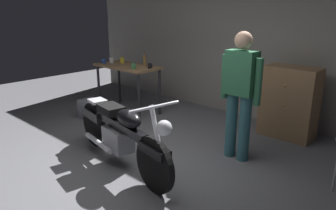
{
  "coord_description": "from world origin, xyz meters",
  "views": [
    {
      "loc": [
        2.81,
        -2.41,
        1.93
      ],
      "look_at": [
        -0.04,
        0.7,
        0.65
      ],
      "focal_mm": 34.13,
      "sensor_mm": 36.0,
      "label": 1
    }
  ],
  "objects_px": {
    "motorcycle": "(120,133)",
    "mug_black_matte": "(150,66)",
    "person_standing": "(240,91)",
    "mug_blue_enamel": "(104,61)",
    "mug_yellow_tall": "(122,60)",
    "bottle": "(145,60)",
    "mug_green_speckled": "(134,66)",
    "storage_bin": "(92,109)",
    "wooden_dresser": "(289,102)",
    "mug_white_ceramic": "(111,60)"
  },
  "relations": [
    {
      "from": "mug_blue_enamel",
      "to": "mug_black_matte",
      "type": "bearing_deg",
      "value": 11.85
    },
    {
      "from": "mug_white_ceramic",
      "to": "mug_blue_enamel",
      "type": "bearing_deg",
      "value": -121.63
    },
    {
      "from": "wooden_dresser",
      "to": "mug_white_ceramic",
      "type": "bearing_deg",
      "value": -165.17
    },
    {
      "from": "mug_white_ceramic",
      "to": "bottle",
      "type": "distance_m",
      "value": 0.71
    },
    {
      "from": "mug_white_ceramic",
      "to": "mug_green_speckled",
      "type": "xyz_separation_m",
      "value": [
        0.82,
        -0.15,
        -0.0
      ]
    },
    {
      "from": "mug_green_speckled",
      "to": "mug_white_ceramic",
      "type": "bearing_deg",
      "value": 169.54
    },
    {
      "from": "mug_yellow_tall",
      "to": "mug_white_ceramic",
      "type": "relative_size",
      "value": 0.93
    },
    {
      "from": "motorcycle",
      "to": "bottle",
      "type": "bearing_deg",
      "value": 139.47
    },
    {
      "from": "wooden_dresser",
      "to": "mug_white_ceramic",
      "type": "height_order",
      "value": "wooden_dresser"
    },
    {
      "from": "motorcycle",
      "to": "mug_yellow_tall",
      "type": "distance_m",
      "value": 2.61
    },
    {
      "from": "motorcycle",
      "to": "mug_yellow_tall",
      "type": "relative_size",
      "value": 18.64
    },
    {
      "from": "motorcycle",
      "to": "wooden_dresser",
      "type": "bearing_deg",
      "value": 75.27
    },
    {
      "from": "motorcycle",
      "to": "bottle",
      "type": "relative_size",
      "value": 8.98
    },
    {
      "from": "mug_yellow_tall",
      "to": "mug_blue_enamel",
      "type": "distance_m",
      "value": 0.35
    },
    {
      "from": "wooden_dresser",
      "to": "mug_black_matte",
      "type": "relative_size",
      "value": 10.76
    },
    {
      "from": "wooden_dresser",
      "to": "mug_green_speckled",
      "type": "relative_size",
      "value": 10.19
    },
    {
      "from": "motorcycle",
      "to": "person_standing",
      "type": "height_order",
      "value": "person_standing"
    },
    {
      "from": "storage_bin",
      "to": "mug_black_matte",
      "type": "relative_size",
      "value": 4.31
    },
    {
      "from": "mug_blue_enamel",
      "to": "mug_green_speckled",
      "type": "xyz_separation_m",
      "value": [
        0.9,
        -0.03,
        0.01
      ]
    },
    {
      "from": "mug_blue_enamel",
      "to": "bottle",
      "type": "distance_m",
      "value": 0.84
    },
    {
      "from": "wooden_dresser",
      "to": "mug_white_ceramic",
      "type": "distance_m",
      "value": 3.38
    },
    {
      "from": "motorcycle",
      "to": "bottle",
      "type": "xyz_separation_m",
      "value": [
        -1.45,
        1.81,
        0.55
      ]
    },
    {
      "from": "bottle",
      "to": "mug_green_speckled",
      "type": "bearing_deg",
      "value": -68.38
    },
    {
      "from": "mug_yellow_tall",
      "to": "mug_green_speckled",
      "type": "xyz_separation_m",
      "value": [
        0.66,
        -0.29,
        -0.0
      ]
    },
    {
      "from": "motorcycle",
      "to": "mug_blue_enamel",
      "type": "xyz_separation_m",
      "value": [
        -2.18,
        1.41,
        0.49
      ]
    },
    {
      "from": "wooden_dresser",
      "to": "mug_blue_enamel",
      "type": "distance_m",
      "value": 3.49
    },
    {
      "from": "mug_yellow_tall",
      "to": "mug_green_speckled",
      "type": "bearing_deg",
      "value": -23.31
    },
    {
      "from": "storage_bin",
      "to": "mug_white_ceramic",
      "type": "height_order",
      "value": "mug_white_ceramic"
    },
    {
      "from": "motorcycle",
      "to": "mug_green_speckled",
      "type": "relative_size",
      "value": 20.05
    },
    {
      "from": "person_standing",
      "to": "bottle",
      "type": "relative_size",
      "value": 6.93
    },
    {
      "from": "mug_yellow_tall",
      "to": "mug_blue_enamel",
      "type": "height_order",
      "value": "mug_yellow_tall"
    },
    {
      "from": "mug_black_matte",
      "to": "bottle",
      "type": "xyz_separation_m",
      "value": [
        -0.33,
        0.18,
        0.05
      ]
    },
    {
      "from": "mug_yellow_tall",
      "to": "mug_black_matte",
      "type": "distance_m",
      "value": 0.82
    },
    {
      "from": "mug_yellow_tall",
      "to": "motorcycle",
      "type": "bearing_deg",
      "value": -40.66
    },
    {
      "from": "motorcycle",
      "to": "mug_green_speckled",
      "type": "bearing_deg",
      "value": 143.59
    },
    {
      "from": "storage_bin",
      "to": "bottle",
      "type": "xyz_separation_m",
      "value": [
        0.37,
        1.0,
        0.83
      ]
    },
    {
      "from": "person_standing",
      "to": "motorcycle",
      "type": "bearing_deg",
      "value": 52.0
    },
    {
      "from": "person_standing",
      "to": "bottle",
      "type": "height_order",
      "value": "person_standing"
    },
    {
      "from": "storage_bin",
      "to": "mug_white_ceramic",
      "type": "bearing_deg",
      "value": 111.71
    },
    {
      "from": "motorcycle",
      "to": "mug_black_matte",
      "type": "relative_size",
      "value": 21.18
    },
    {
      "from": "mug_white_ceramic",
      "to": "mug_green_speckled",
      "type": "relative_size",
      "value": 1.15
    },
    {
      "from": "mug_blue_enamel",
      "to": "mug_white_ceramic",
      "type": "height_order",
      "value": "mug_white_ceramic"
    },
    {
      "from": "mug_white_ceramic",
      "to": "motorcycle",
      "type": "bearing_deg",
      "value": -36.12
    },
    {
      "from": "mug_black_matte",
      "to": "wooden_dresser",
      "type": "bearing_deg",
      "value": 18.64
    },
    {
      "from": "wooden_dresser",
      "to": "bottle",
      "type": "height_order",
      "value": "bottle"
    },
    {
      "from": "person_standing",
      "to": "mug_blue_enamel",
      "type": "bearing_deg",
      "value": -3.0
    },
    {
      "from": "motorcycle",
      "to": "mug_blue_enamel",
      "type": "relative_size",
      "value": 19.09
    },
    {
      "from": "mug_yellow_tall",
      "to": "person_standing",
      "type": "bearing_deg",
      "value": -9.19
    },
    {
      "from": "wooden_dresser",
      "to": "storage_bin",
      "type": "relative_size",
      "value": 2.5
    },
    {
      "from": "mug_blue_enamel",
      "to": "mug_green_speckled",
      "type": "relative_size",
      "value": 1.05
    }
  ]
}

